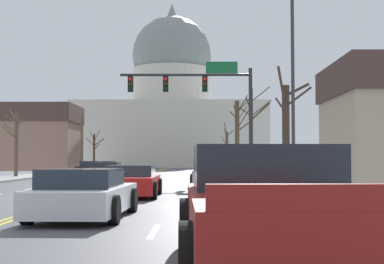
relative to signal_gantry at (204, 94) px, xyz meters
The scene contains 21 objects.
ground 15.33m from the signal_gantry, 109.57° to the right, with size 20.00×180.00×0.20m.
signal_gantry is the anchor object (origin of this frame).
street_lamp_right 11.35m from the signal_gantry, 74.18° to the right, with size 2.35×0.24×8.81m.
capitol_building 67.84m from the signal_gantry, 94.09° to the left, with size 32.76×22.52×29.92m.
sedan_near_00 6.80m from the signal_gantry, 87.00° to the right, with size 2.10×4.30×1.30m.
sedan_near_01 13.44m from the signal_gantry, 103.36° to the right, with size 2.11×4.51×1.18m.
sedan_near_02 20.50m from the signal_gantry, 99.12° to the right, with size 2.18×4.55×1.18m.
pickup_truck_near_03 26.11m from the signal_gantry, 88.98° to the right, with size 2.48×5.35×1.59m.
sedan_oncoming_00 10.51m from the signal_gantry, 136.31° to the left, with size 2.12×4.24×1.18m.
sedan_oncoming_01 20.77m from the signal_gantry, 119.97° to the left, with size 2.11×4.24×1.23m.
sedan_oncoming_02 29.20m from the signal_gantry, 110.58° to the left, with size 2.02×4.66×1.19m.
flank_building_01 41.14m from the signal_gantry, 119.37° to the left, with size 9.81×8.99×8.11m.
bare_tree_00 38.82m from the signal_gantry, 84.76° to the left, with size 1.70×2.39×6.01m.
bare_tree_01 16.13m from the signal_gantry, 150.13° to the left, with size 1.75×2.29×5.06m.
bare_tree_02 6.36m from the signal_gantry, 56.57° to the left, with size 2.08×1.50×6.33m.
bare_tree_04 14.51m from the signal_gantry, 77.71° to the left, with size 2.07×2.72×6.68m.
bare_tree_05 29.15m from the signal_gantry, 115.86° to the left, with size 1.10×1.89×6.00m.
bare_tree_06 11.30m from the signal_gantry, 73.17° to the right, with size 1.50×1.70×4.92m.
bare_tree_07 37.73m from the signal_gantry, 110.19° to the left, with size 2.21×2.77×4.85m.
pedestrian_00 7.03m from the signal_gantry, 58.81° to the right, with size 0.35×0.34×1.71m.
bicycle_parked 12.04m from the signal_gantry, 74.93° to the right, with size 0.12×1.77×0.85m.
Camera 1 is at (4.30, -19.35, 1.40)m, focal length 51.85 mm.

